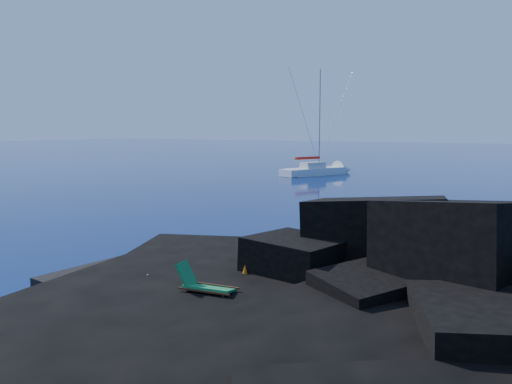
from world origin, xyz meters
TOP-DOWN VIEW (x-y plane):
  - ground at (0.00, 0.00)m, footprint 400.00×400.00m
  - headland at (13.00, 3.00)m, footprint 24.00×24.00m
  - beach at (4.50, 0.50)m, footprint 9.08×6.86m
  - surf_foam at (5.00, 5.00)m, footprint 10.00×8.00m
  - sailboat at (-9.35, 43.15)m, footprint 7.21×12.21m
  - deck_chair at (6.79, -0.62)m, footprint 1.89×1.05m
  - towel at (3.49, -0.20)m, footprint 2.22×1.34m
  - sunbather at (3.49, -0.20)m, footprint 1.85×0.76m
  - marker_cone at (6.71, 1.60)m, footprint 0.49×0.49m

SIDE VIEW (x-z plane):
  - ground at x=0.00m, z-range 0.00..0.00m
  - headland at x=13.00m, z-range -1.80..1.80m
  - beach at x=4.50m, z-range -0.35..0.35m
  - surf_foam at x=5.00m, z-range -0.03..0.03m
  - sailboat at x=-9.35m, z-range -6.39..6.39m
  - towel at x=3.49m, z-range 0.35..0.40m
  - sunbather at x=3.49m, z-range 0.40..0.65m
  - marker_cone at x=6.71m, z-range 0.35..0.92m
  - deck_chair at x=6.79m, z-range 0.35..1.58m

